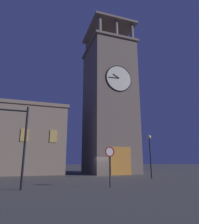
# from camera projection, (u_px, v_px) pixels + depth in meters

# --- Properties ---
(ground_plane) EXTENTS (200.00, 200.00, 0.00)m
(ground_plane) POSITION_uv_depth(u_px,v_px,m) (101.00, 176.00, 27.09)
(ground_plane) COLOR #56544F
(clocktower) EXTENTS (7.95, 9.53, 29.79)m
(clocktower) POSITION_uv_depth(u_px,v_px,m) (109.00, 104.00, 35.28)
(clocktower) COLOR #75665B
(clocktower) RESTS_ON ground_plane
(traffic_signal_near) EXTENTS (2.87, 0.41, 5.95)m
(traffic_signal_near) POSITION_uv_depth(u_px,v_px,m) (13.00, 133.00, 14.33)
(traffic_signal_near) COLOR black
(traffic_signal_near) RESTS_ON ground_plane
(street_lamp) EXTENTS (0.44, 0.44, 5.03)m
(street_lamp) POSITION_uv_depth(u_px,v_px,m) (150.00, 148.00, 23.71)
(street_lamp) COLOR black
(street_lamp) RESTS_ON ground_plane
(no_horn_sign) EXTENTS (0.78, 0.14, 3.07)m
(no_horn_sign) POSITION_uv_depth(u_px,v_px,m) (110.00, 155.00, 15.58)
(no_horn_sign) COLOR black
(no_horn_sign) RESTS_ON ground_plane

